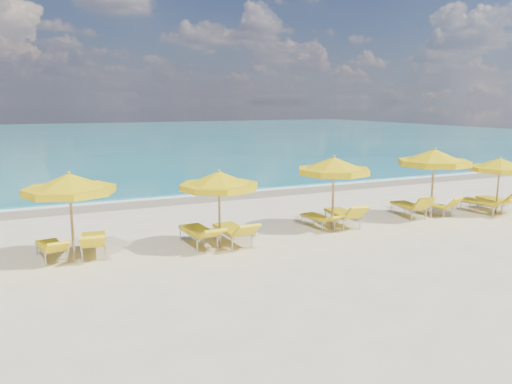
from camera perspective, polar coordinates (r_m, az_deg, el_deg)
name	(u,v)px	position (r m, az deg, el deg)	size (l,w,h in m)	color
ground_plane	(277,239)	(15.13, 2.39, -5.40)	(120.00, 120.00, 0.00)	beige
ocean	(89,138)	(61.45, -18.58, 5.91)	(120.00, 80.00, 0.30)	#16777E
wet_sand_band	(199,197)	(21.80, -6.51, -0.60)	(120.00, 2.60, 0.01)	tan
foam_line	(194,194)	(22.55, -7.15, -0.25)	(120.00, 1.20, 0.03)	white
whitecap_near	(42,176)	(30.24, -23.27, 1.66)	(14.00, 0.36, 0.05)	white
whitecap_far	(229,154)	(39.97, -3.11, 4.37)	(18.00, 0.30, 0.05)	white
umbrella_1	(69,185)	(13.55, -20.55, 0.80)	(2.34, 2.34, 2.35)	tan
umbrella_2	(219,181)	(13.86, -4.25, 1.24)	(2.54, 2.54, 2.24)	tan
umbrella_3	(334,166)	(16.17, 8.88, 2.92)	(2.65, 2.65, 2.40)	tan
umbrella_4	(434,158)	(18.50, 19.70, 3.68)	(2.93, 2.93, 2.53)	tan
umbrella_5	(500,165)	(20.23, 26.09, 2.78)	(2.15, 2.15, 2.13)	tan
lounger_1_left	(51,252)	(14.23, -22.34, -6.32)	(0.81, 1.77, 0.72)	#A5A8AD
lounger_1_right	(94,246)	(14.26, -18.06, -5.89)	(0.89, 2.03, 0.83)	#A5A8AD
lounger_2_left	(199,237)	(14.48, -6.52, -5.16)	(0.80, 2.13, 0.79)	#A5A8AD
lounger_2_right	(233,236)	(14.57, -2.61, -5.00)	(0.73, 2.06, 0.87)	#A5A8AD
lounger_3_left	(319,222)	(16.54, 7.18, -3.39)	(0.73, 1.77, 0.62)	#A5A8AD
lounger_3_right	(343,218)	(16.92, 9.92, -2.99)	(0.90, 2.05, 0.92)	#A5A8AD
lounger_4_left	(409,210)	(18.77, 17.09, -2.01)	(0.91, 1.95, 0.93)	#A5A8AD
lounger_4_right	(436,209)	(19.41, 19.84, -1.88)	(0.85, 1.66, 0.79)	#A5A8AD
lounger_5_left	(482,207)	(20.37, 24.45, -1.54)	(0.97, 2.12, 0.78)	#A5A8AD
lounger_5_right	(496,204)	(21.13, 25.75, -1.26)	(0.86, 1.92, 0.89)	#A5A8AD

